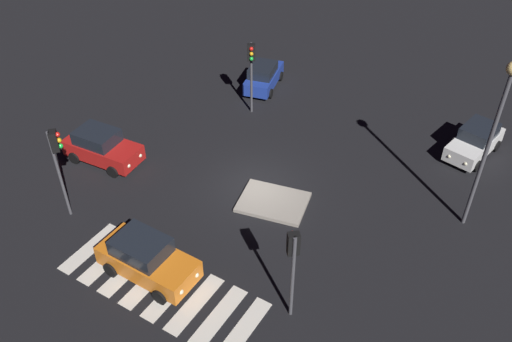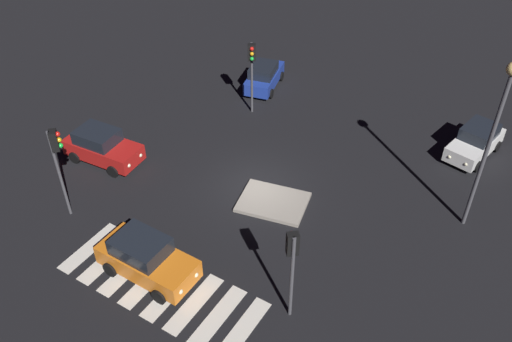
# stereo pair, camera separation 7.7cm
# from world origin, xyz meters

# --- Properties ---
(ground_plane) EXTENTS (80.00, 80.00, 0.00)m
(ground_plane) POSITION_xyz_m (0.00, 0.00, 0.00)
(ground_plane) COLOR black
(traffic_island) EXTENTS (3.65, 3.04, 0.18)m
(traffic_island) POSITION_xyz_m (1.37, -0.64, 0.09)
(traffic_island) COLOR gray
(traffic_island) RESTS_ON ground
(car_red) EXTENTS (4.27, 2.22, 1.81)m
(car_red) POSITION_xyz_m (-8.01, -2.41, 0.89)
(car_red) COLOR red
(car_red) RESTS_ON ground
(car_orange) EXTENTS (4.33, 2.05, 1.87)m
(car_orange) POSITION_xyz_m (-0.86, -7.16, 0.92)
(car_orange) COLOR orange
(car_orange) RESTS_ON ground
(car_white) EXTENTS (2.38, 4.08, 1.69)m
(car_white) POSITION_xyz_m (8.48, 8.49, 0.83)
(car_white) COLOR silver
(car_white) RESTS_ON ground
(car_blue) EXTENTS (2.45, 4.01, 1.65)m
(car_blue) POSITION_xyz_m (-4.78, 8.63, 0.81)
(car_blue) COLOR #1E389E
(car_blue) RESTS_ON ground
(traffic_light_south) EXTENTS (0.54, 0.54, 4.69)m
(traffic_light_south) POSITION_xyz_m (-6.33, -6.20, 3.55)
(traffic_light_south) COLOR #47474C
(traffic_light_south) RESTS_ON ground
(traffic_light_east) EXTENTS (0.54, 0.53, 4.23)m
(traffic_light_east) POSITION_xyz_m (5.09, -5.71, 3.20)
(traffic_light_east) COLOR #47474C
(traffic_light_east) RESTS_ON ground
(traffic_light_west) EXTENTS (0.54, 0.53, 4.46)m
(traffic_light_west) POSITION_xyz_m (-3.82, 5.68, 3.38)
(traffic_light_west) COLOR #47474C
(traffic_light_west) RESTS_ON ground
(street_lamp) EXTENTS (0.56, 0.56, 8.25)m
(street_lamp) POSITION_xyz_m (9.54, 2.90, 5.57)
(street_lamp) COLOR #47474C
(street_lamp) RESTS_ON ground
(crosswalk_near) EXTENTS (8.75, 3.20, 0.02)m
(crosswalk_near) POSITION_xyz_m (0.00, -7.43, 0.01)
(crosswalk_near) COLOR silver
(crosswalk_near) RESTS_ON ground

